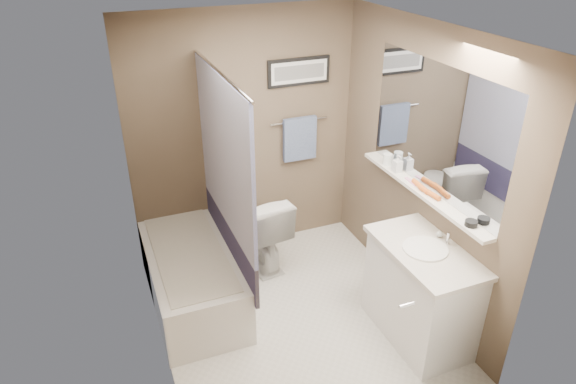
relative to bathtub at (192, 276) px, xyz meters
name	(u,v)px	position (x,y,z in m)	size (l,w,h in m)	color
ground	(295,317)	(0.75, -0.57, -0.25)	(2.50, 2.50, 0.00)	silver
ceiling	(297,34)	(0.75, -0.57, 2.13)	(2.20, 2.50, 0.04)	white
wall_back	(245,138)	(0.75, 0.66, 0.95)	(2.20, 0.04, 2.40)	brown
wall_front	(381,292)	(0.75, -1.80, 0.95)	(2.20, 0.04, 2.40)	brown
wall_left	(150,223)	(-0.33, -0.57, 0.95)	(0.04, 2.50, 2.40)	brown
wall_right	(416,171)	(1.83, -0.57, 0.95)	(0.04, 2.50, 2.40)	brown
tile_surround	(142,214)	(-0.34, -0.07, 0.75)	(0.02, 1.55, 2.00)	beige
curtain_rod	(219,72)	(0.35, -0.07, 1.80)	(0.02, 0.02, 1.55)	silver
curtain_upper	(224,154)	(0.35, -0.07, 1.15)	(0.03, 1.45, 1.28)	silver
curtain_lower	(230,241)	(0.35, -0.07, 0.33)	(0.03, 1.45, 0.36)	#2F2A4F
mirror	(435,129)	(1.84, -0.72, 1.37)	(0.02, 1.60, 1.00)	silver
shelf	(421,191)	(1.79, -0.72, 0.85)	(0.12, 1.60, 0.03)	silver
towel_bar	(299,121)	(1.30, 0.65, 1.05)	(0.02, 0.02, 0.60)	silver
towel	(300,139)	(1.30, 0.63, 0.87)	(0.34, 0.05, 0.44)	#8298BD
art_frame	(299,72)	(1.30, 0.66, 1.53)	(0.62, 0.03, 0.26)	black
art_mat	(300,72)	(1.30, 0.65, 1.53)	(0.56, 0.00, 0.20)	white
art_image	(300,72)	(1.30, 0.65, 1.53)	(0.50, 0.00, 0.13)	#595959
door	(457,297)	(1.30, -1.81, 0.75)	(0.80, 0.02, 2.00)	silver
door_handle	(407,305)	(0.97, -1.76, 0.75)	(0.02, 0.02, 0.10)	silver
bathtub	(192,276)	(0.00, 0.00, 0.00)	(0.70, 1.50, 0.50)	silver
tub_rim	(189,253)	(0.00, 0.00, 0.25)	(0.56, 1.36, 0.02)	beige
toilet	(258,228)	(0.73, 0.32, 0.14)	(0.44, 0.76, 0.78)	silver
vanity	(420,295)	(1.60, -1.12, 0.15)	(0.50, 0.90, 0.80)	white
countertop	(426,251)	(1.59, -1.12, 0.57)	(0.54, 0.96, 0.04)	beige
sink_basin	(425,249)	(1.58, -1.12, 0.60)	(0.34, 0.34, 0.01)	white
faucet_spout	(448,238)	(1.78, -1.12, 0.64)	(0.02, 0.02, 0.10)	silver
faucet_knob	(439,234)	(1.78, -1.02, 0.62)	(0.05, 0.05, 0.05)	silver
candle_bowl_near	(471,223)	(1.79, -1.32, 0.89)	(0.09, 0.09, 0.04)	black
hair_brush_front	(430,193)	(1.79, -0.83, 0.89)	(0.04, 0.04, 0.22)	#C85A1C
hair_brush_back	(420,186)	(1.79, -0.71, 0.89)	(0.04, 0.04, 0.22)	orange
pink_comb	(411,182)	(1.79, -0.58, 0.87)	(0.03, 0.16, 0.01)	pink
glass_jar	(387,159)	(1.79, -0.20, 0.92)	(0.08, 0.08, 0.10)	white
soap_bottle	(397,163)	(1.79, -0.36, 0.94)	(0.07, 0.07, 0.15)	#999999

